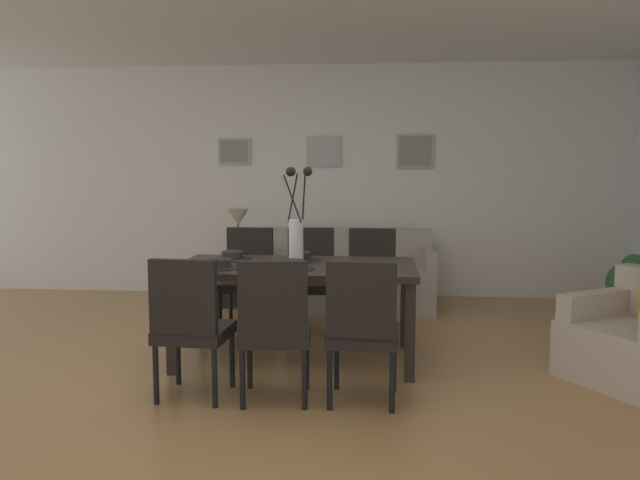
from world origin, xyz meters
name	(u,v)px	position (x,y,z in m)	size (l,w,h in m)	color
ground_plane	(253,387)	(0.00, 0.00, 0.00)	(9.00, 9.00, 0.00)	#A87A47
back_wall_panel	(305,181)	(0.00, 3.25, 1.30)	(9.00, 0.10, 2.60)	white
dining_table	(296,274)	(0.22, 0.64, 0.67)	(1.80, 0.97, 0.74)	black
dining_chair_near_left	(190,321)	(-0.34, -0.27, 0.51)	(0.47, 0.47, 0.92)	black
dining_chair_near_right	(248,274)	(-0.33, 1.53, 0.51)	(0.45, 0.45, 0.92)	black
dining_chair_far_left	(275,323)	(0.20, -0.28, 0.51)	(0.47, 0.47, 0.92)	black
dining_chair_far_right	(310,274)	(0.24, 1.56, 0.51)	(0.46, 0.46, 0.92)	black
dining_chair_mid_left	(363,325)	(0.74, -0.26, 0.51)	(0.46, 0.46, 0.92)	black
dining_chair_mid_right	(371,275)	(0.78, 1.55, 0.51)	(0.47, 0.47, 0.92)	black
centerpiece_vase	(296,227)	(0.22, 0.65, 1.02)	(0.21, 0.23, 0.73)	white
placemat_near_left	(219,268)	(-0.32, 0.43, 0.74)	(0.32, 0.32, 0.01)	black
bowl_near_left	(219,263)	(-0.32, 0.43, 0.78)	(0.17, 0.17, 0.07)	#2D2826
placemat_near_right	(232,259)	(-0.32, 0.86, 0.74)	(0.32, 0.32, 0.01)	black
bowl_near_right	(232,254)	(-0.32, 0.86, 0.78)	(0.17, 0.17, 0.07)	#2D2826
placemat_far_left	(292,269)	(0.22, 0.43, 0.74)	(0.32, 0.32, 0.01)	black
bowl_far_left	(292,264)	(0.22, 0.43, 0.78)	(0.17, 0.17, 0.07)	#2D2826
placemat_far_right	(300,260)	(0.22, 0.86, 0.74)	(0.32, 0.32, 0.01)	black
bowl_far_right	(300,255)	(0.22, 0.86, 0.78)	(0.17, 0.17, 0.07)	#2D2826
sofa	(345,280)	(0.50, 2.56, 0.28)	(1.84, 0.84, 0.80)	#A89E8E
side_table	(239,281)	(-0.63, 2.52, 0.26)	(0.36, 0.36, 0.52)	black
table_lamp	(238,222)	(-0.63, 2.52, 0.89)	(0.22, 0.22, 0.51)	#4C4C51
framed_picture_left	(234,151)	(-0.80, 3.18, 1.64)	(0.37, 0.03, 0.30)	#B2ADA3
framed_picture_center	(323,151)	(0.22, 3.18, 1.64)	(0.39, 0.03, 0.35)	#B2ADA3
framed_picture_right	(415,151)	(1.24, 3.18, 1.64)	(0.41, 0.03, 0.38)	#B2ADA3
potted_plant	(627,285)	(3.16, 2.02, 0.37)	(0.36, 0.36, 0.67)	brown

